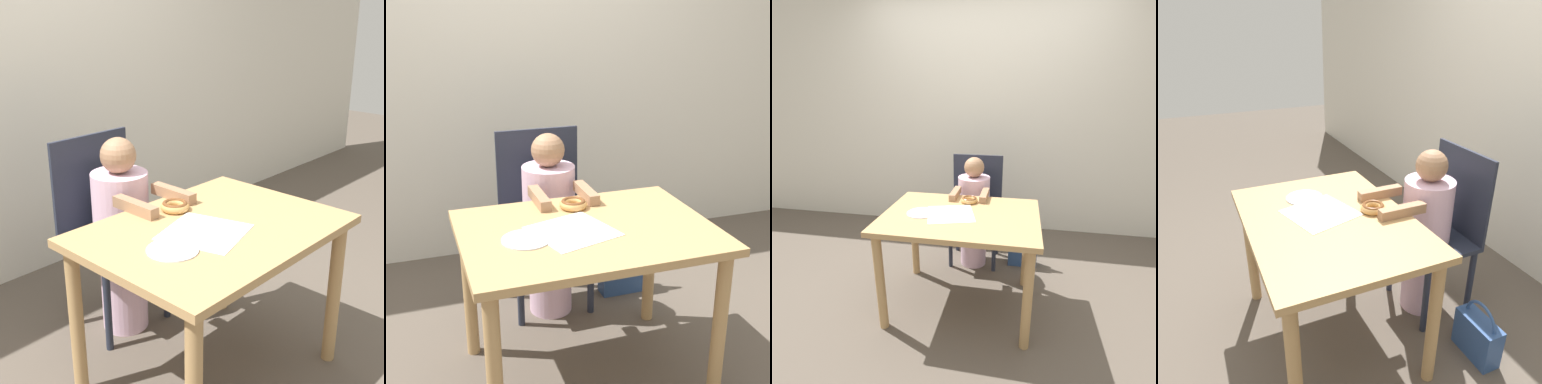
{
  "view_description": "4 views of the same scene",
  "coord_description": "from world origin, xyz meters",
  "views": [
    {
      "loc": [
        -1.52,
        -1.29,
        1.6
      ],
      "look_at": [
        0.0,
        0.12,
        0.85
      ],
      "focal_mm": 50.0,
      "sensor_mm": 36.0,
      "label": 1
    },
    {
      "loc": [
        -0.69,
        -1.92,
        1.62
      ],
      "look_at": [
        0.0,
        0.12,
        0.85
      ],
      "focal_mm": 50.0,
      "sensor_mm": 36.0,
      "label": 2
    },
    {
      "loc": [
        0.37,
        -1.84,
        1.52
      ],
      "look_at": [
        0.0,
        0.12,
        0.85
      ],
      "focal_mm": 28.0,
      "sensor_mm": 36.0,
      "label": 3
    },
    {
      "loc": [
        1.51,
        -0.55,
        1.6
      ],
      "look_at": [
        0.0,
        0.12,
        0.85
      ],
      "focal_mm": 35.0,
      "sensor_mm": 36.0,
      "label": 4
    }
  ],
  "objects": [
    {
      "name": "plate",
      "position": [
        -0.27,
        -0.04,
        0.73
      ],
      "size": [
        0.2,
        0.2,
        0.01
      ],
      "color": "silver",
      "rests_on": "dining_table"
    },
    {
      "name": "wall_back",
      "position": [
        0.0,
        1.47,
        1.25
      ],
      "size": [
        8.0,
        0.05,
        2.5
      ],
      "color": "silver",
      "rests_on": "ground_plane"
    },
    {
      "name": "donut",
      "position": [
        0.02,
        0.23,
        0.75
      ],
      "size": [
        0.13,
        0.13,
        0.04
      ],
      "color": "tan",
      "rests_on": "dining_table"
    },
    {
      "name": "napkin",
      "position": [
        -0.07,
        -0.02,
        0.73
      ],
      "size": [
        0.38,
        0.38,
        0.0
      ],
      "color": "white",
      "rests_on": "dining_table"
    },
    {
      "name": "handbag",
      "position": [
        0.45,
        0.64,
        0.12
      ],
      "size": [
        0.25,
        0.11,
        0.33
      ],
      "color": "#2D4C84",
      "rests_on": "ground_plane"
    },
    {
      "name": "ground_plane",
      "position": [
        0.0,
        0.0,
        0.0
      ],
      "size": [
        12.0,
        12.0,
        0.0
      ],
      "primitive_type": "plane",
      "color": "brown"
    },
    {
      "name": "dining_table",
      "position": [
        0.0,
        0.0,
        0.62
      ],
      "size": [
        1.05,
        0.77,
        0.73
      ],
      "color": "tan",
      "rests_on": "ground_plane"
    },
    {
      "name": "chair",
      "position": [
        0.0,
        0.7,
        0.51
      ],
      "size": [
        0.45,
        0.37,
        0.98
      ],
      "color": "#232838",
      "rests_on": "ground_plane"
    },
    {
      "name": "child_figure",
      "position": [
        0.0,
        0.58,
        0.49
      ],
      "size": [
        0.28,
        0.5,
        1.0
      ],
      "color": "silver",
      "rests_on": "ground_plane"
    }
  ]
}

